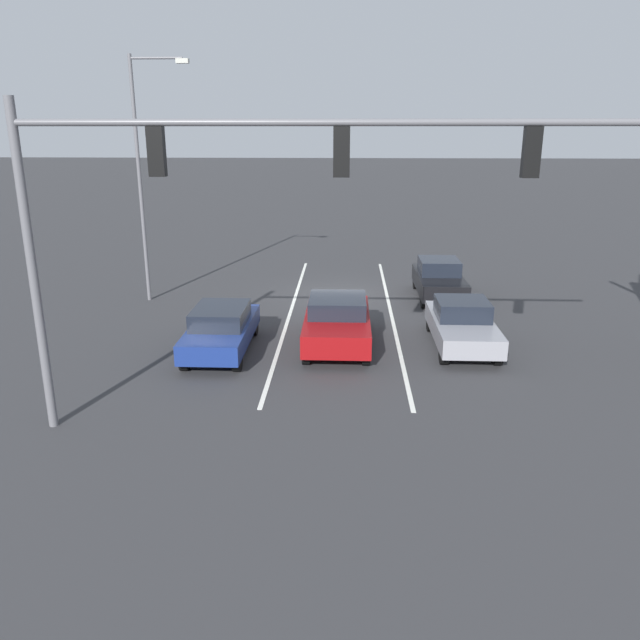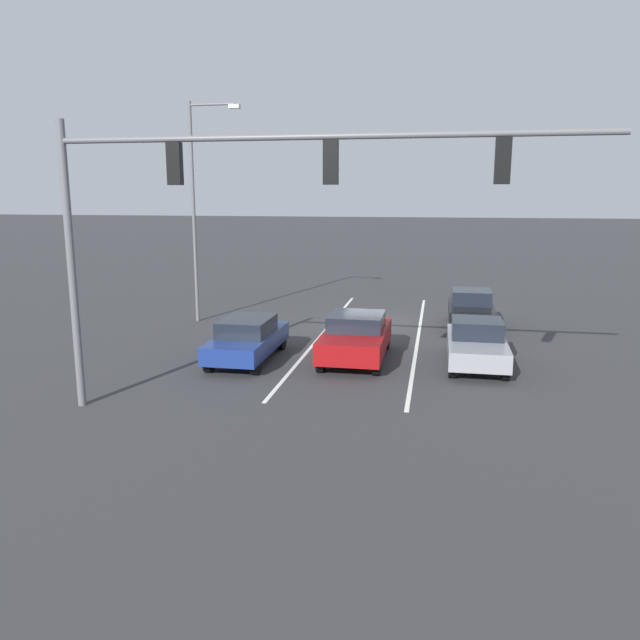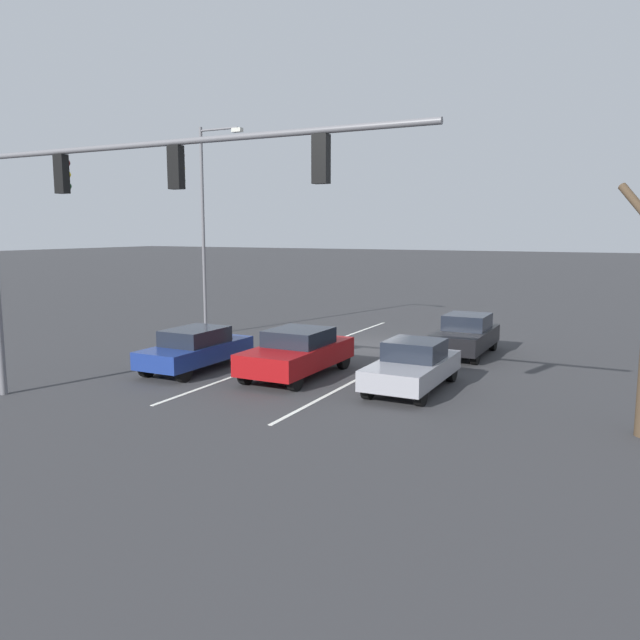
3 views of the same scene
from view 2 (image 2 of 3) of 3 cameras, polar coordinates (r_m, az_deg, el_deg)
The scene contains 9 objects.
ground_plane at distance 26.20m, azimuth 5.16°, elevation -0.24°, with size 240.00×240.00×0.00m, color #333335.
lane_stripe_left_divider at distance 23.76m, azimuth 8.97°, elevation -1.54°, with size 0.12×16.78×0.01m, color silver.
lane_stripe_center_divider at distance 24.14m, azimuth 0.28°, elevation -1.19°, with size 0.12×16.78×0.01m, color silver.
car_navy_rightlane_front at distance 20.22m, azimuth -6.66°, elevation -1.68°, with size 1.71×4.27×1.39m.
car_maroon_midlane_front at distance 20.19m, azimuth 3.32°, elevation -1.50°, with size 1.95×4.46×1.50m.
car_gray_leftlane_front at distance 20.13m, azimuth 14.12°, elevation -2.05°, with size 1.76×4.15×1.43m.
car_black_leftlane_second at distance 25.75m, azimuth 13.64°, elevation 0.97°, with size 1.72×4.05×1.50m.
traffic_signal_gantry at distance 14.56m, azimuth -8.23°, elevation 11.24°, with size 12.55×0.37×7.02m.
street_lamp_right_shoulder at distance 26.34m, azimuth -11.08°, elevation 10.85°, with size 2.15×0.24×8.90m.
Camera 2 is at (-2.46, 25.54, 5.30)m, focal length 35.00 mm.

